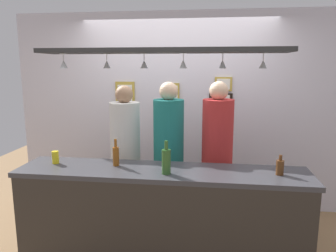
% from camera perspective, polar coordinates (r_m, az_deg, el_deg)
% --- Properties ---
extents(ground_plane, '(8.00, 8.00, 0.00)m').
position_cam_1_polar(ground_plane, '(3.71, -0.22, -20.26)').
color(ground_plane, olive).
extents(back_wall, '(4.40, 0.06, 2.60)m').
position_cam_1_polar(back_wall, '(4.32, 1.75, 2.55)').
color(back_wall, silver).
rests_on(back_wall, ground_plane).
extents(bar_counter, '(2.70, 0.55, 0.96)m').
position_cam_1_polar(bar_counter, '(2.97, -1.58, -14.30)').
color(bar_counter, '#38383D').
rests_on(bar_counter, ground_plane).
extents(overhead_glass_rack, '(2.20, 0.36, 0.04)m').
position_cam_1_polar(overhead_glass_rack, '(2.89, -1.07, 13.22)').
color(overhead_glass_rack, black).
extents(hanging_wineglass_far_left, '(0.07, 0.07, 0.13)m').
position_cam_1_polar(hanging_wineglass_far_left, '(3.11, -18.00, 10.47)').
color(hanging_wineglass_far_left, silver).
rests_on(hanging_wineglass_far_left, overhead_glass_rack).
extents(hanging_wineglass_left, '(0.07, 0.07, 0.13)m').
position_cam_1_polar(hanging_wineglass_left, '(3.06, -10.78, 10.80)').
color(hanging_wineglass_left, silver).
rests_on(hanging_wineglass_left, overhead_glass_rack).
extents(hanging_wineglass_center_left, '(0.07, 0.07, 0.13)m').
position_cam_1_polar(hanging_wineglass_center_left, '(2.96, -4.25, 10.97)').
color(hanging_wineglass_center_left, silver).
rests_on(hanging_wineglass_center_left, overhead_glass_rack).
extents(hanging_wineglass_center, '(0.07, 0.07, 0.13)m').
position_cam_1_polar(hanging_wineglass_center, '(2.84, 2.71, 11.00)').
color(hanging_wineglass_center, silver).
rests_on(hanging_wineglass_center, overhead_glass_rack).
extents(hanging_wineglass_center_right, '(0.07, 0.07, 0.13)m').
position_cam_1_polar(hanging_wineglass_center_right, '(2.92, 9.64, 10.86)').
color(hanging_wineglass_center_right, silver).
rests_on(hanging_wineglass_center_right, overhead_glass_rack).
extents(hanging_wineglass_right, '(0.07, 0.07, 0.13)m').
position_cam_1_polar(hanging_wineglass_right, '(2.94, 16.49, 10.57)').
color(hanging_wineglass_right, silver).
rests_on(hanging_wineglass_right, overhead_glass_rack).
extents(person_left_white_patterned_shirt, '(0.34, 0.34, 1.69)m').
position_cam_1_polar(person_left_white_patterned_shirt, '(3.72, -7.57, -3.22)').
color(person_left_white_patterned_shirt, '#2D334C').
rests_on(person_left_white_patterned_shirt, ground_plane).
extents(person_middle_teal_shirt, '(0.34, 0.34, 1.74)m').
position_cam_1_polar(person_middle_teal_shirt, '(3.62, 0.11, -3.07)').
color(person_middle_teal_shirt, '#2D334C').
rests_on(person_middle_teal_shirt, ground_plane).
extents(person_right_red_shirt, '(0.34, 0.34, 1.75)m').
position_cam_1_polar(person_right_red_shirt, '(3.59, 8.73, -3.20)').
color(person_right_red_shirt, '#2D334C').
rests_on(person_right_red_shirt, ground_plane).
extents(bottle_beer_amber_tall, '(0.06, 0.06, 0.26)m').
position_cam_1_polar(bottle_beer_amber_tall, '(3.12, -9.22, -5.18)').
color(bottle_beer_amber_tall, brown).
rests_on(bottle_beer_amber_tall, bar_counter).
extents(bottle_beer_brown_stubby, '(0.07, 0.07, 0.18)m').
position_cam_1_polar(bottle_beer_brown_stubby, '(3.00, 19.23, -6.88)').
color(bottle_beer_brown_stubby, '#512D14').
rests_on(bottle_beer_brown_stubby, bar_counter).
extents(bottle_champagne_green, '(0.08, 0.08, 0.30)m').
position_cam_1_polar(bottle_champagne_green, '(2.85, -0.32, -6.21)').
color(bottle_champagne_green, '#2D5623').
rests_on(bottle_champagne_green, bar_counter).
extents(drink_can, '(0.07, 0.07, 0.12)m').
position_cam_1_polar(drink_can, '(3.35, -19.33, -5.26)').
color(drink_can, yellow).
rests_on(drink_can, bar_counter).
extents(picture_frame_crest, '(0.18, 0.02, 0.26)m').
position_cam_1_polar(picture_frame_crest, '(4.26, 0.80, 5.87)').
color(picture_frame_crest, '#B29338').
rests_on(picture_frame_crest, back_wall).
extents(picture_frame_upper_small, '(0.22, 0.02, 0.18)m').
position_cam_1_polar(picture_frame_upper_small, '(4.22, 9.78, 7.34)').
color(picture_frame_upper_small, '#B29338').
rests_on(picture_frame_upper_small, back_wall).
extents(picture_frame_caricature, '(0.26, 0.02, 0.34)m').
position_cam_1_polar(picture_frame_caricature, '(4.38, -7.60, 5.57)').
color(picture_frame_caricature, '#B29338').
rests_on(picture_frame_caricature, back_wall).
extents(picture_frame_lower_pair, '(0.30, 0.02, 0.18)m').
position_cam_1_polar(picture_frame_lower_pair, '(4.24, 9.32, 4.55)').
color(picture_frame_lower_pair, black).
rests_on(picture_frame_lower_pair, back_wall).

